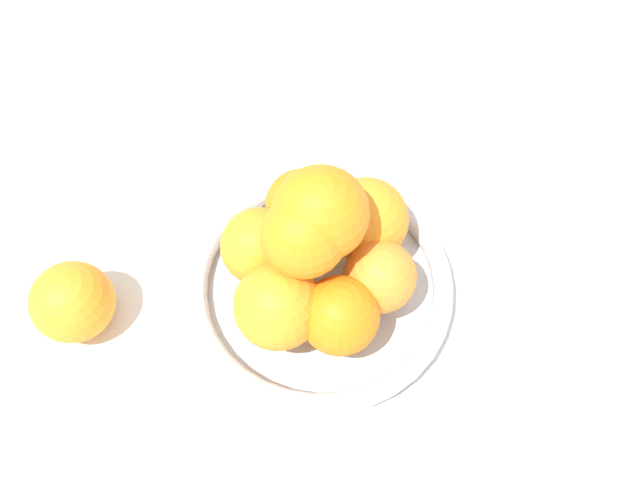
# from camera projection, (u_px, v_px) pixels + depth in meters

# --- Properties ---
(ground_plane) EXTENTS (4.00, 4.00, 0.00)m
(ground_plane) POSITION_uv_depth(u_px,v_px,m) (320.00, 293.00, 0.62)
(ground_plane) COLOR silver
(fruit_bowl) EXTENTS (0.25, 0.25, 0.03)m
(fruit_bowl) POSITION_uv_depth(u_px,v_px,m) (320.00, 286.00, 0.60)
(fruit_bowl) COLOR silver
(fruit_bowl) RESTS_ON ground_plane
(orange_pile) EXTENTS (0.18, 0.18, 0.14)m
(orange_pile) POSITION_uv_depth(u_px,v_px,m) (319.00, 249.00, 0.54)
(orange_pile) COLOR orange
(orange_pile) RESTS_ON fruit_bowl
(stray_orange) EXTENTS (0.08, 0.08, 0.08)m
(stray_orange) POSITION_uv_depth(u_px,v_px,m) (73.00, 302.00, 0.57)
(stray_orange) COLOR orange
(stray_orange) RESTS_ON ground_plane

